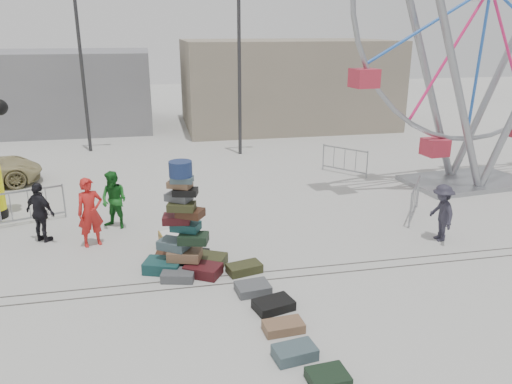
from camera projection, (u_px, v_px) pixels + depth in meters
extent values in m
plane|color=#9E9E99|center=(208.00, 299.00, 10.95)|extent=(90.00, 90.00, 0.00)
cube|color=#47443F|center=(205.00, 286.00, 11.50)|extent=(40.00, 0.04, 0.01)
cube|color=#47443F|center=(203.00, 278.00, 11.88)|extent=(40.00, 0.04, 0.01)
cube|color=gray|center=(285.00, 83.00, 30.11)|extent=(12.00, 8.00, 5.00)
cube|color=gray|center=(64.00, 89.00, 29.57)|extent=(10.00, 8.00, 4.40)
cylinder|color=#2D2D30|center=(239.00, 67.00, 22.36)|extent=(0.16, 0.16, 8.00)
cylinder|color=#2D2D30|center=(82.00, 66.00, 22.88)|extent=(0.16, 0.16, 8.00)
cube|color=#174545|center=(163.00, 266.00, 12.16)|extent=(1.05, 0.89, 0.29)
cube|color=#451217|center=(203.00, 270.00, 11.98)|extent=(1.02, 0.93, 0.27)
cube|color=#412314|center=(171.00, 257.00, 12.69)|extent=(0.87, 0.68, 0.25)
cube|color=#35371B|center=(210.00, 260.00, 12.50)|extent=(0.97, 0.87, 0.27)
cube|color=#515458|center=(178.00, 275.00, 11.76)|extent=(0.87, 0.68, 0.22)
cube|color=black|center=(193.00, 255.00, 12.81)|extent=(0.89, 0.80, 0.25)
cube|color=brown|center=(185.00, 255.00, 12.14)|extent=(0.91, 0.75, 0.25)
cube|color=#41565D|center=(174.00, 244.00, 12.15)|extent=(0.87, 0.81, 0.22)
cube|color=black|center=(193.00, 238.00, 11.93)|extent=(0.80, 0.64, 0.22)
cube|color=#174545|center=(186.00, 226.00, 12.09)|extent=(0.80, 0.70, 0.20)
cube|color=#451217|center=(177.00, 219.00, 12.01)|extent=(0.71, 0.54, 0.20)
cube|color=#412314|center=(190.00, 213.00, 11.82)|extent=(0.75, 0.69, 0.20)
cube|color=#35371B|center=(182.00, 206.00, 11.69)|extent=(0.73, 0.59, 0.18)
cube|color=#515458|center=(179.00, 197.00, 11.79)|extent=(0.71, 0.67, 0.18)
cube|color=black|center=(185.00, 192.00, 11.62)|extent=(0.64, 0.51, 0.16)
cube|color=brown|center=(180.00, 184.00, 11.65)|extent=(0.64, 0.57, 0.16)
cube|color=#41565D|center=(182.00, 180.00, 11.50)|extent=(0.58, 0.44, 0.13)
cylinder|color=navy|center=(181.00, 169.00, 11.46)|extent=(0.54, 0.54, 0.36)
cube|color=gray|center=(464.00, 181.00, 19.04)|extent=(4.65, 3.10, 0.18)
cylinder|color=gray|center=(459.00, 95.00, 16.85)|extent=(3.06, 0.60, 7.10)
cylinder|color=gray|center=(430.00, 90.00, 18.27)|extent=(3.06, 0.60, 7.10)
cylinder|color=gray|center=(492.00, 87.00, 19.10)|extent=(3.06, 0.60, 7.10)
cube|color=#B22639|center=(469.00, 150.00, 18.66)|extent=(0.87, 0.87, 0.61)
cube|color=silver|center=(176.00, 239.00, 13.57)|extent=(0.94, 0.66, 0.40)
cube|color=#35371B|center=(244.00, 268.00, 12.12)|extent=(0.91, 0.65, 0.22)
cube|color=#515458|center=(253.00, 288.00, 11.21)|extent=(0.81, 0.66, 0.20)
cube|color=black|center=(274.00, 305.00, 10.53)|extent=(0.93, 0.74, 0.21)
cube|color=brown|center=(283.00, 327.00, 9.78)|extent=(0.82, 0.51, 0.19)
cube|color=#41565D|center=(295.00, 352.00, 8.96)|extent=(0.83, 0.59, 0.23)
cube|color=black|center=(328.00, 378.00, 8.35)|extent=(0.71, 0.60, 0.19)
imported|color=red|center=(90.00, 212.00, 13.40)|extent=(0.81, 0.68, 1.91)
imported|color=#18621E|center=(114.00, 200.00, 14.62)|extent=(1.06, 1.01, 1.72)
imported|color=black|center=(41.00, 213.00, 13.67)|extent=(1.05, 0.93, 1.70)
imported|color=#272532|center=(442.00, 213.00, 13.77)|extent=(0.66, 1.08, 1.62)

